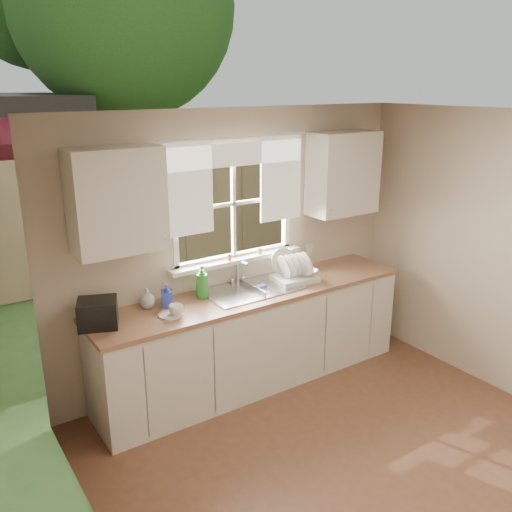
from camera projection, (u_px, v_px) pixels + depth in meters
ground at (386, 484)px, 3.82m from camera, size 4.00×4.00×0.00m
room_walls at (408, 328)px, 3.39m from camera, size 3.62×4.02×2.50m
ceiling at (419, 120)px, 3.05m from camera, size 3.60×4.00×0.02m
window at (235, 222)px, 4.95m from camera, size 1.38×0.16×1.06m
curtains at (237, 174)px, 4.77m from camera, size 1.50×0.03×0.81m
base_cabinets at (254, 339)px, 5.02m from camera, size 3.00×0.62×0.87m
countertop at (254, 293)px, 4.88m from camera, size 3.04×0.65×0.04m
upper_cabinet_left at (117, 201)px, 4.09m from camera, size 0.70×0.33×0.80m
upper_cabinet_right at (343, 173)px, 5.31m from camera, size 0.70×0.33×0.80m
wall_outlet at (309, 249)px, 5.53m from camera, size 0.08×0.01×0.12m
sill_jars at (245, 254)px, 5.03m from camera, size 0.38×0.04×0.06m
backyard at (73, 38)px, 9.72m from camera, size 20.00×10.00×6.13m
sink at (252, 297)px, 4.92m from camera, size 0.88×0.52×0.40m
dish_rack at (294, 273)px, 5.09m from camera, size 0.42×0.33×0.30m
bowl at (306, 272)px, 5.12m from camera, size 0.24×0.24×0.05m
soap_bottle_a at (202, 282)px, 4.68m from camera, size 0.14×0.14×0.30m
soap_bottle_b at (167, 295)px, 4.51m from camera, size 0.12×0.12×0.21m
soap_bottle_c at (147, 298)px, 4.49m from camera, size 0.15×0.15×0.17m
saucer at (170, 315)px, 4.36m from camera, size 0.20×0.20×0.01m
cup at (176, 310)px, 4.34m from camera, size 0.15×0.15×0.09m
black_appliance at (98, 313)px, 4.14m from camera, size 0.36×0.34×0.21m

